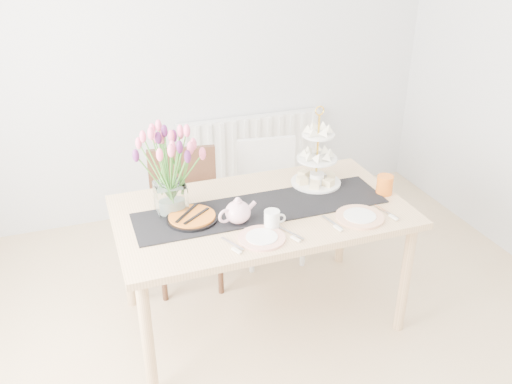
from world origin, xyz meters
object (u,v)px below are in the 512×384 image
object	(u,v)px
radiator	(250,151)
cream_jug	(317,180)
tart_tin	(192,218)
plate_right	(360,217)
mug_white	(272,219)
tulip_vase	(167,157)
dining_table	(262,221)
chair_brown	(186,207)
teapot	(238,212)
plate_left	(262,238)
mug_orange	(385,185)
cake_stand	(317,165)
chair_white	(269,190)

from	to	relation	value
radiator	cream_jug	world-z (taller)	cream_jug
tart_tin	plate_right	distance (m)	0.89
tart_tin	plate_right	size ratio (longest dim) A/B	1.07
radiator	mug_white	xyz separation A→B (m)	(-0.46, -1.67, 0.35)
tulip_vase	dining_table	bearing A→B (deg)	-16.45
chair_brown	mug_white	bearing A→B (deg)	-61.99
chair_brown	tulip_vase	bearing A→B (deg)	-102.27
teapot	plate_right	distance (m)	0.65
mug_white	plate_left	world-z (taller)	mug_white
mug_orange	plate_right	xyz separation A→B (m)	(-0.28, -0.21, -0.05)
radiator	cake_stand	xyz separation A→B (m)	(-0.03, -1.28, 0.43)
mug_white	plate_left	xyz separation A→B (m)	(-0.09, -0.09, -0.04)
chair_brown	tulip_vase	size ratio (longest dim) A/B	1.47
plate_left	tulip_vase	bearing A→B (deg)	130.01
dining_table	mug_orange	distance (m)	0.75
radiator	teapot	xyz separation A→B (m)	(-0.61, -1.57, 0.37)
teapot	tart_tin	bearing A→B (deg)	141.18
tart_tin	mug_orange	distance (m)	1.13
radiator	teapot	distance (m)	1.72
radiator	plate_right	distance (m)	1.76
chair_brown	tart_tin	xyz separation A→B (m)	(-0.09, -0.59, 0.25)
plate_left	chair_brown	bearing A→B (deg)	102.73
dining_table	tart_tin	bearing A→B (deg)	180.00
mug_white	cake_stand	bearing A→B (deg)	48.30
chair_brown	tulip_vase	world-z (taller)	tulip_vase
chair_brown	chair_white	distance (m)	0.63
dining_table	tulip_vase	xyz separation A→B (m)	(-0.47, 0.14, 0.40)
chair_brown	tart_tin	world-z (taller)	chair_brown
plate_right	cream_jug	bearing A→B (deg)	97.21
tulip_vase	mug_orange	xyz separation A→B (m)	(1.21, -0.21, -0.27)
tulip_vase	cake_stand	bearing A→B (deg)	2.25
dining_table	cream_jug	xyz separation A→B (m)	(0.40, 0.15, 0.12)
radiator	tulip_vase	size ratio (longest dim) A/B	2.01
mug_white	tulip_vase	bearing A→B (deg)	149.26
radiator	chair_white	world-z (taller)	chair_white
cake_stand	plate_left	size ratio (longest dim) A/B	1.83
teapot	cake_stand	bearing A→B (deg)	13.08
teapot	plate_right	size ratio (longest dim) A/B	0.83
tulip_vase	mug_white	xyz separation A→B (m)	(0.45, -0.35, -0.28)
cream_jug	plate_left	world-z (taller)	cream_jug
chair_white	teapot	xyz separation A→B (m)	(-0.48, -0.79, 0.34)
plate_left	dining_table	bearing A→B (deg)	69.74
chair_white	plate_left	xyz separation A→B (m)	(-0.42, -0.98, 0.28)
tulip_vase	mug_white	world-z (taller)	tulip_vase
cream_jug	mug_orange	world-z (taller)	mug_orange
tulip_vase	mug_orange	size ratio (longest dim) A/B	5.34
chair_brown	teapot	world-z (taller)	teapot
radiator	mug_orange	bearing A→B (deg)	-79.04
tulip_vase	teapot	world-z (taller)	tulip_vase
cake_stand	teapot	xyz separation A→B (m)	(-0.58, -0.28, -0.06)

